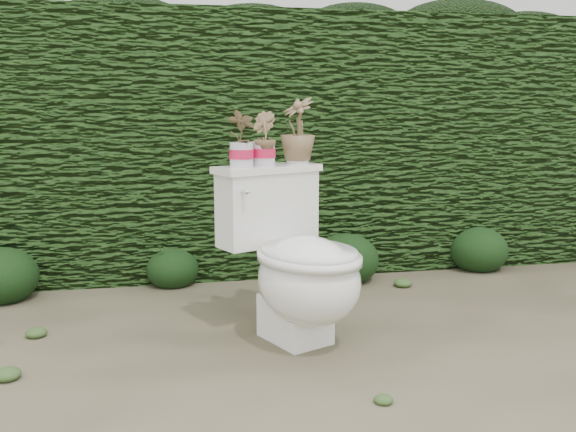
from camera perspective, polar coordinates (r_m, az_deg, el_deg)
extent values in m
plane|color=#71694E|center=(2.90, 0.89, -11.44)|extent=(60.00, 60.00, 0.00)
cube|color=#2A4D19|center=(4.28, -3.69, 6.49)|extent=(8.00, 1.00, 1.60)
cube|color=silver|center=(8.77, -3.81, 16.10)|extent=(8.00, 3.50, 4.00)
cube|color=white|center=(2.93, 0.62, -9.09)|extent=(0.32, 0.36, 0.20)
ellipsoid|color=white|center=(2.79, 1.83, -5.75)|extent=(0.58, 0.63, 0.39)
cube|color=white|center=(2.99, -1.82, 0.69)|extent=(0.50, 0.34, 0.34)
cube|color=white|center=(2.97, -1.84, 4.22)|extent=(0.53, 0.37, 0.03)
cylinder|color=silver|center=(2.80, -3.94, 2.20)|extent=(0.04, 0.06, 0.02)
sphere|color=silver|center=(2.77, -3.61, 2.14)|extent=(0.03, 0.03, 0.03)
imported|color=#2D7A26|center=(2.88, -4.18, 6.73)|extent=(0.15, 0.14, 0.24)
imported|color=#2D7A26|center=(2.94, -2.20, 6.76)|extent=(0.14, 0.16, 0.23)
imported|color=#2D7A26|center=(3.05, 0.87, 7.47)|extent=(0.23, 0.23, 0.30)
ellipsoid|color=#173311|center=(3.83, -24.21, -4.49)|extent=(0.40, 0.40, 0.32)
ellipsoid|color=#173311|center=(3.85, -10.24, -4.24)|extent=(0.31, 0.31, 0.25)
ellipsoid|color=#173311|center=(3.89, 5.18, -3.45)|extent=(0.40, 0.40, 0.32)
ellipsoid|color=#173311|center=(4.33, 16.56, -2.54)|extent=(0.38, 0.38, 0.30)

